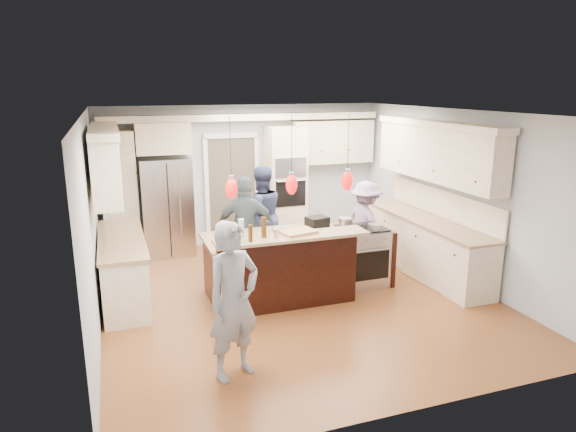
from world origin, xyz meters
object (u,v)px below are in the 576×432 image
at_px(kitchen_island, 278,265).
at_px(person_bar_end, 234,301).
at_px(refrigerator, 167,207).
at_px(person_far_left, 261,215).
at_px(island_range, 362,256).

bearing_deg(kitchen_island, person_bar_end, -120.61).
bearing_deg(person_bar_end, kitchen_island, 36.54).
relative_size(kitchen_island, person_bar_end, 1.22).
bearing_deg(refrigerator, person_far_left, -35.00).
bearing_deg(person_bar_end, refrigerator, 69.68).
xyz_separation_m(kitchen_island, person_bar_end, (-1.11, -1.87, 0.38)).
xyz_separation_m(person_bar_end, person_far_left, (1.29, 3.40, 0.00)).
distance_m(refrigerator, kitchen_island, 2.91).
bearing_deg(refrigerator, island_range, -42.59).
bearing_deg(person_far_left, island_range, 126.69).
bearing_deg(island_range, person_bar_end, -142.23).
bearing_deg(island_range, refrigerator, 137.41).
distance_m(kitchen_island, person_bar_end, 2.21).
relative_size(kitchen_island, island_range, 2.28).
height_order(kitchen_island, person_far_left, person_far_left).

